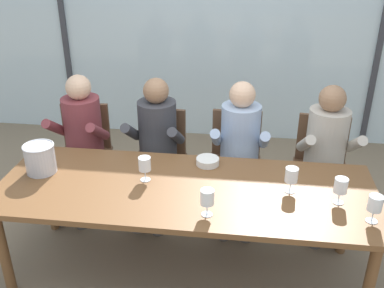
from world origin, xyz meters
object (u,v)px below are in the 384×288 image
at_px(wine_glass_near_bucket, 291,176).
at_px(wine_glass_spare_empty, 207,198).
at_px(wine_glass_by_left_taster, 341,186).
at_px(wine_glass_by_right_taster, 375,204).
at_px(dining_table, 185,195).
at_px(tasting_bowl, 208,161).
at_px(person_pale_blue_shirt, 240,145).
at_px(ice_bucket_primary, 40,158).
at_px(wine_glass_center_pour, 145,165).
at_px(chair_center, 235,155).
at_px(person_maroon_top, 80,136).
at_px(person_charcoal_jacket, 155,141).
at_px(person_beige_jumper, 328,150).
at_px(chair_left_of_center, 159,152).
at_px(chair_near_curtain, 85,147).
at_px(chair_right_of_center, 320,161).

bearing_deg(wine_glass_near_bucket, wine_glass_spare_empty, -147.37).
relative_size(wine_glass_by_left_taster, wine_glass_by_right_taster, 1.00).
height_order(wine_glass_by_left_taster, wine_glass_by_right_taster, same).
height_order(dining_table, tasting_bowl, tasting_bowl).
bearing_deg(person_pale_blue_shirt, ice_bucket_primary, -154.54).
bearing_deg(wine_glass_spare_empty, wine_glass_center_pour, 142.71).
height_order(dining_table, wine_glass_center_pour, wine_glass_center_pour).
distance_m(chair_center, wine_glass_center_pour, 1.07).
height_order(person_maroon_top, wine_glass_near_bucket, person_maroon_top).
bearing_deg(dining_table, tasting_bowl, 70.57).
xyz_separation_m(person_charcoal_jacket, person_beige_jumper, (1.39, 0.00, 0.00)).
height_order(chair_left_of_center, person_maroon_top, person_maroon_top).
bearing_deg(dining_table, wine_glass_center_pour, 168.53).
height_order(person_maroon_top, tasting_bowl, person_maroon_top).
bearing_deg(wine_glass_by_left_taster, wine_glass_near_bucket, 162.46).
bearing_deg(ice_bucket_primary, wine_glass_by_left_taster, -3.74).
bearing_deg(ice_bucket_primary, person_pale_blue_shirt, 25.67).
distance_m(chair_near_curtain, tasting_bowl, 1.30).
height_order(person_charcoal_jacket, wine_glass_center_pour, person_charcoal_jacket).
bearing_deg(wine_glass_center_pour, wine_glass_spare_empty, -37.29).
bearing_deg(person_beige_jumper, tasting_bowl, -161.51).
bearing_deg(chair_left_of_center, wine_glass_spare_empty, -60.78).
distance_m(ice_bucket_primary, wine_glass_by_left_taster, 2.02).
xyz_separation_m(chair_near_curtain, person_pale_blue_shirt, (1.37, -0.15, 0.17)).
distance_m(chair_left_of_center, chair_right_of_center, 1.37).
height_order(dining_table, chair_right_of_center, chair_right_of_center).
xyz_separation_m(chair_near_curtain, person_maroon_top, (0.03, -0.15, 0.17)).
distance_m(chair_near_curtain, wine_glass_spare_empty, 1.72).
relative_size(chair_center, wine_glass_spare_empty, 5.08).
height_order(person_charcoal_jacket, ice_bucket_primary, person_charcoal_jacket).
height_order(chair_right_of_center, wine_glass_by_left_taster, wine_glass_by_left_taster).
xyz_separation_m(person_pale_blue_shirt, wine_glass_by_right_taster, (0.81, -0.97, 0.15)).
height_order(ice_bucket_primary, tasting_bowl, ice_bucket_primary).
relative_size(person_maroon_top, person_pale_blue_shirt, 1.00).
relative_size(wine_glass_near_bucket, wine_glass_center_pour, 1.00).
relative_size(ice_bucket_primary, wine_glass_spare_empty, 1.25).
distance_m(person_maroon_top, person_charcoal_jacket, 0.65).
bearing_deg(wine_glass_by_right_taster, person_maroon_top, 155.76).
xyz_separation_m(tasting_bowl, wine_glass_center_pour, (-0.40, -0.27, 0.09)).
bearing_deg(chair_near_curtain, person_beige_jumper, -9.65).
height_order(dining_table, wine_glass_by_left_taster, wine_glass_by_left_taster).
xyz_separation_m(person_pale_blue_shirt, ice_bucket_primary, (-1.38, -0.66, 0.14)).
xyz_separation_m(tasting_bowl, wine_glass_by_right_taster, (1.03, -0.56, 0.09)).
distance_m(wine_glass_near_bucket, wine_glass_spare_empty, 0.61).
height_order(chair_left_of_center, wine_glass_by_right_taster, wine_glass_by_right_taster).
distance_m(wine_glass_by_left_taster, wine_glass_center_pour, 1.27).
bearing_deg(chair_near_curtain, wine_glass_by_right_taster, -32.73).
height_order(chair_near_curtain, person_maroon_top, person_maroon_top).
distance_m(person_pale_blue_shirt, ice_bucket_primary, 1.53).
height_order(chair_left_of_center, wine_glass_spare_empty, wine_glass_spare_empty).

